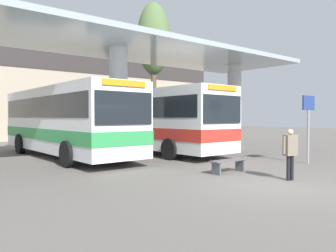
{
  "coord_description": "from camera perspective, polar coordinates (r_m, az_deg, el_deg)",
  "views": [
    {
      "loc": [
        -8.14,
        -5.43,
        1.96
      ],
      "look_at": [
        0.0,
        4.75,
        1.6
      ],
      "focal_mm": 35.0,
      "sensor_mm": 36.0,
      "label": 1
    }
  ],
  "objects": [
    {
      "name": "ground_plane",
      "position": [
        9.98,
        17.56,
        -9.81
      ],
      "size": [
        100.0,
        100.0,
        0.0
      ],
      "primitive_type": "plane",
      "color": "#605B56"
    },
    {
      "name": "townhouse_backdrop",
      "position": [
        29.84,
        -22.8,
        6.53
      ],
      "size": [
        40.0,
        0.58,
        7.9
      ],
      "color": "tan",
      "rests_on": "ground_plane"
    },
    {
      "name": "station_canopy",
      "position": [
        16.48,
        -8.63,
        11.11
      ],
      "size": [
        22.36,
        6.34,
        5.58
      ],
      "color": "silver",
      "rests_on": "ground_plane"
    },
    {
      "name": "transit_bus_left_bay",
      "position": [
        16.78,
        -17.44,
        1.15
      ],
      "size": [
        3.01,
        10.92,
        3.33
      ],
      "rotation": [
        0.0,
        0.0,
        3.16
      ],
      "color": "silver",
      "rests_on": "ground_plane"
    },
    {
      "name": "transit_bus_center_bay",
      "position": [
        18.23,
        -3.14,
        1.28
      ],
      "size": [
        2.99,
        10.63,
        3.36
      ],
      "rotation": [
        0.0,
        0.0,
        3.16
      ],
      "color": "white",
      "rests_on": "ground_plane"
    },
    {
      "name": "waiting_bench_near_pillar",
      "position": [
        11.7,
        10.5,
        -6.41
      ],
      "size": [
        1.55,
        0.44,
        0.46
      ],
      "color": "#4C5156",
      "rests_on": "ground_plane"
    },
    {
      "name": "info_sign_platform",
      "position": [
        14.87,
        23.26,
        1.74
      ],
      "size": [
        0.9,
        0.09,
        2.85
      ],
      "color": "gray",
      "rests_on": "ground_plane"
    },
    {
      "name": "pedestrian_waiting",
      "position": [
        10.79,
        20.52,
        -3.8
      ],
      "size": [
        0.59,
        0.32,
        1.58
      ],
      "rotation": [
        0.0,
        0.0,
        -0.24
      ],
      "color": "black",
      "rests_on": "ground_plane"
    },
    {
      "name": "poplar_tree_behind_left",
      "position": [
        24.86,
        -2.54,
        14.59
      ],
      "size": [
        2.41,
        2.41,
        10.37
      ],
      "color": "brown",
      "rests_on": "ground_plane"
    },
    {
      "name": "parked_car_street",
      "position": [
        28.59,
        -9.07,
        -0.34
      ],
      "size": [
        4.47,
        2.15,
        2.09
      ],
      "rotation": [
        0.0,
        0.0,
        0.07
      ],
      "color": "#B2B7BC",
      "rests_on": "ground_plane"
    }
  ]
}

